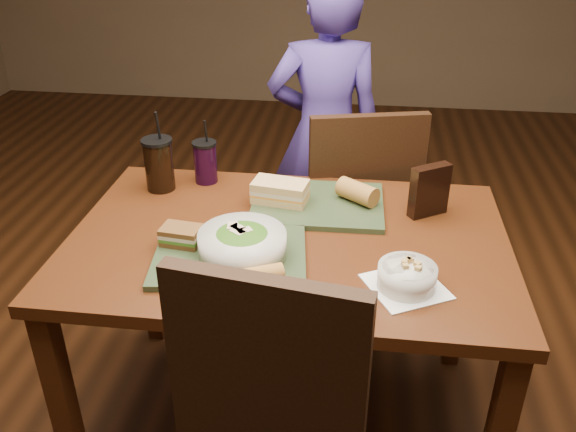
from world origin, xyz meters
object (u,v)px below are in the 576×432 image
object	(u,v)px
diner	(325,134)
tray_far	(318,204)
chair_far	(364,211)
salad_bowl	(242,243)
dining_table	(288,262)
soup_bowl	(407,276)
cup_berry	(205,162)
sandwich_near	(181,235)
baguette_far	(357,192)
sandwich_far	(280,192)
baguette_near	(263,276)
tray_near	(230,256)
cup_cola	(159,164)
chip_bag	(429,191)

from	to	relation	value
diner	tray_far	world-z (taller)	diner
chair_far	salad_bowl	world-z (taller)	chair_far
dining_table	salad_bowl	world-z (taller)	salad_bowl
soup_bowl	cup_berry	distance (m)	0.87
sandwich_near	diner	bearing A→B (deg)	73.28
chair_far	baguette_far	xyz separation A→B (m)	(-0.03, -0.36, 0.26)
sandwich_far	cup_berry	xyz separation A→B (m)	(-0.28, 0.15, 0.02)
salad_bowl	baguette_near	xyz separation A→B (m)	(0.08, -0.13, -0.01)
tray_near	tray_far	bearing A→B (deg)	57.60
dining_table	baguette_near	size ratio (longest dim) A/B	12.48
tray_far	cup_cola	xyz separation A→B (m)	(-0.54, 0.06, 0.08)
tray_near	sandwich_far	distance (m)	0.35
sandwich_far	cup_cola	size ratio (longest dim) A/B	0.67
tray_far	tray_near	bearing A→B (deg)	-122.40
chair_far	tray_far	world-z (taller)	chair_far
tray_far	soup_bowl	distance (m)	0.49
cup_berry	baguette_near	bearing A→B (deg)	-63.72
chip_bag	sandwich_far	bearing A→B (deg)	148.03
tray_far	diner	bearing A→B (deg)	92.53
dining_table	cup_cola	world-z (taller)	cup_cola
sandwich_far	cup_berry	world-z (taller)	cup_berry
dining_table	baguette_far	world-z (taller)	baguette_far
chair_far	chip_bag	distance (m)	0.52
chair_far	cup_berry	world-z (taller)	cup_berry
dining_table	salad_bowl	distance (m)	0.23
baguette_near	chip_bag	distance (m)	0.65
dining_table	cup_berry	xyz separation A→B (m)	(-0.33, 0.34, 0.17)
tray_near	chair_far	bearing A→B (deg)	62.73
tray_near	cup_cola	bearing A→B (deg)	128.88
chair_far	tray_near	distance (m)	0.84
salad_bowl	cup_berry	world-z (taller)	cup_berry
sandwich_far	baguette_far	size ratio (longest dim) A/B	1.40
tray_near	sandwich_near	xyz separation A→B (m)	(-0.15, 0.04, 0.04)
baguette_near	chip_bag	bearing A→B (deg)	46.26
baguette_far	sandwich_near	bearing A→B (deg)	-146.45
cup_cola	chip_bag	size ratio (longest dim) A/B	1.67
soup_bowl	cup_cola	bearing A→B (deg)	149.29
chair_far	tray_near	size ratio (longest dim) A/B	2.31
tray_far	chip_bag	xyz separation A→B (m)	(0.35, -0.01, 0.07)
salad_bowl	chair_far	bearing A→B (deg)	65.27
soup_bowl	baguette_near	size ratio (longest dim) A/B	2.40
baguette_far	cup_berry	size ratio (longest dim) A/B	0.58
cup_berry	chip_bag	xyz separation A→B (m)	(0.75, -0.15, 0.01)
tray_near	cup_cola	size ratio (longest dim) A/B	1.51
baguette_near	chip_bag	world-z (taller)	chip_bag
tray_near	cup_cola	distance (m)	0.53
dining_table	diner	size ratio (longest dim) A/B	0.94
dining_table	cup_berry	distance (m)	0.50
sandwich_near	baguette_far	world-z (taller)	baguette_far
soup_bowl	baguette_far	xyz separation A→B (m)	(-0.14, 0.44, 0.02)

